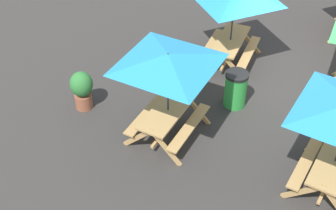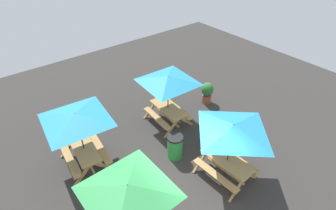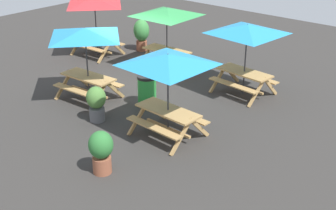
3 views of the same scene
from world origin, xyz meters
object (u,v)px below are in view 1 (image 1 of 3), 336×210
(picnic_table_1, at_px, (168,66))
(picnic_table_4, at_px, (235,0))
(potted_plant_0, at_px, (181,62))
(potted_plant_2, at_px, (82,89))
(trash_bin_green, at_px, (236,89))

(picnic_table_1, relative_size, picnic_table_4, 1.21)
(picnic_table_4, bearing_deg, potted_plant_0, -36.32)
(picnic_table_1, relative_size, potted_plant_2, 2.66)
(potted_plant_2, bearing_deg, picnic_table_4, 143.12)
(picnic_table_4, xyz_separation_m, trash_bin_green, (1.76, 0.79, -1.49))
(potted_plant_2, bearing_deg, trash_bin_green, 117.15)
(picnic_table_1, xyz_separation_m, picnic_table_4, (-3.51, 0.27, 0.00))
(picnic_table_4, height_order, potted_plant_2, picnic_table_4)
(picnic_table_1, height_order, potted_plant_2, picnic_table_1)
(picnic_table_1, bearing_deg, picnic_table_4, 178.15)
(picnic_table_1, distance_m, picnic_table_4, 3.52)
(potted_plant_0, bearing_deg, potted_plant_2, -39.19)
(trash_bin_green, height_order, potted_plant_0, potted_plant_0)
(picnic_table_1, bearing_deg, potted_plant_2, -87.11)
(picnic_table_1, relative_size, potted_plant_0, 2.72)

